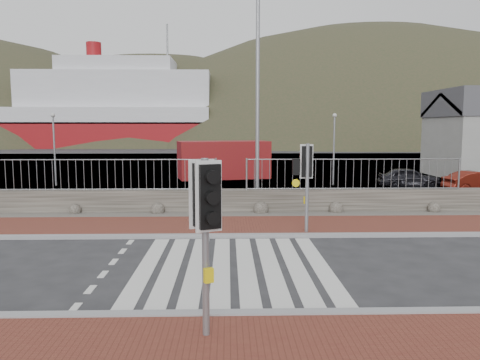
{
  "coord_description": "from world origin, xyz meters",
  "views": [
    {
      "loc": [
        -0.13,
        -10.97,
        3.38
      ],
      "look_at": [
        0.23,
        3.0,
        1.77
      ],
      "focal_mm": 35.0,
      "sensor_mm": 36.0,
      "label": 1
    }
  ],
  "objects_px": {
    "streetlight": "(261,84)",
    "ferry": "(80,114)",
    "car_a": "(409,178)",
    "car_b": "(477,182)",
    "traffic_signal_far": "(306,169)",
    "shipping_container": "(223,160)",
    "traffic_signal_near": "(205,209)"
  },
  "relations": [
    {
      "from": "ferry",
      "to": "traffic_signal_far",
      "type": "bearing_deg",
      "value": -67.33
    },
    {
      "from": "shipping_container",
      "to": "car_a",
      "type": "distance_m",
      "value": 11.51
    },
    {
      "from": "traffic_signal_far",
      "to": "shipping_container",
      "type": "bearing_deg",
      "value": -83.57
    },
    {
      "from": "streetlight",
      "to": "ferry",
      "type": "bearing_deg",
      "value": 130.54
    },
    {
      "from": "traffic_signal_far",
      "to": "ferry",
      "type": "bearing_deg",
      "value": -70.4
    },
    {
      "from": "car_a",
      "to": "car_b",
      "type": "relative_size",
      "value": 0.99
    },
    {
      "from": "traffic_signal_far",
      "to": "car_a",
      "type": "xyz_separation_m",
      "value": [
        7.59,
        11.07,
        -1.5
      ]
    },
    {
      "from": "traffic_signal_far",
      "to": "car_a",
      "type": "height_order",
      "value": "traffic_signal_far"
    },
    {
      "from": "traffic_signal_near",
      "to": "traffic_signal_far",
      "type": "distance_m",
      "value": 7.74
    },
    {
      "from": "shipping_container",
      "to": "car_b",
      "type": "bearing_deg",
      "value": -41.35
    },
    {
      "from": "traffic_signal_far",
      "to": "car_b",
      "type": "bearing_deg",
      "value": -141.69
    },
    {
      "from": "traffic_signal_far",
      "to": "car_a",
      "type": "bearing_deg",
      "value": -127.5
    },
    {
      "from": "car_b",
      "to": "traffic_signal_far",
      "type": "bearing_deg",
      "value": 122.94
    },
    {
      "from": "car_b",
      "to": "streetlight",
      "type": "bearing_deg",
      "value": 102.81
    },
    {
      "from": "ferry",
      "to": "traffic_signal_near",
      "type": "height_order",
      "value": "ferry"
    },
    {
      "from": "ferry",
      "to": "streetlight",
      "type": "height_order",
      "value": "ferry"
    },
    {
      "from": "traffic_signal_far",
      "to": "shipping_container",
      "type": "relative_size",
      "value": 0.49
    },
    {
      "from": "shipping_container",
      "to": "car_b",
      "type": "height_order",
      "value": "shipping_container"
    },
    {
      "from": "traffic_signal_near",
      "to": "streetlight",
      "type": "height_order",
      "value": "streetlight"
    },
    {
      "from": "traffic_signal_far",
      "to": "streetlight",
      "type": "distance_m",
      "value": 5.65
    },
    {
      "from": "car_a",
      "to": "car_b",
      "type": "distance_m",
      "value": 3.38
    },
    {
      "from": "streetlight",
      "to": "traffic_signal_far",
      "type": "bearing_deg",
      "value": -59.92
    },
    {
      "from": "ferry",
      "to": "traffic_signal_near",
      "type": "distance_m",
      "value": 75.76
    },
    {
      "from": "traffic_signal_far",
      "to": "car_a",
      "type": "relative_size",
      "value": 0.87
    },
    {
      "from": "car_a",
      "to": "car_b",
      "type": "height_order",
      "value": "car_a"
    },
    {
      "from": "traffic_signal_near",
      "to": "streetlight",
      "type": "xyz_separation_m",
      "value": [
        1.71,
        11.89,
        2.96
      ]
    },
    {
      "from": "ferry",
      "to": "car_b",
      "type": "xyz_separation_m",
      "value": [
        37.27,
        -55.41,
        -4.81
      ]
    },
    {
      "from": "ferry",
      "to": "shipping_container",
      "type": "relative_size",
      "value": 8.62
    },
    {
      "from": "traffic_signal_near",
      "to": "car_a",
      "type": "relative_size",
      "value": 0.88
    },
    {
      "from": "car_b",
      "to": "ferry",
      "type": "bearing_deg",
      "value": 25.49
    },
    {
      "from": "streetlight",
      "to": "car_a",
      "type": "xyz_separation_m",
      "value": [
        8.66,
        6.41,
        -4.5
      ]
    },
    {
      "from": "car_a",
      "to": "car_b",
      "type": "bearing_deg",
      "value": -118.32
    }
  ]
}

